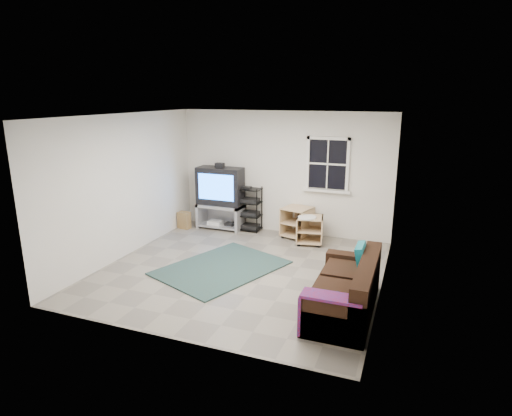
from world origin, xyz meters
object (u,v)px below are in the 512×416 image
at_px(av_rack, 250,212).
at_px(side_table_left, 298,221).
at_px(side_table_right, 310,227).
at_px(sofa, 346,292).
at_px(tv_unit, 220,193).

distance_m(av_rack, side_table_left, 1.12).
bearing_deg(side_table_right, av_rack, 166.21).
bearing_deg(sofa, side_table_right, 114.15).
bearing_deg(side_table_right, tv_unit, 172.51).
distance_m(tv_unit, sofa, 4.37).
bearing_deg(av_rack, tv_unit, -173.50).
height_order(av_rack, sofa, av_rack).
height_order(side_table_right, sofa, sofa).
height_order(tv_unit, side_table_left, tv_unit).
distance_m(tv_unit, av_rack, 0.78).
distance_m(av_rack, side_table_right, 1.48).
relative_size(av_rack, side_table_right, 1.65).
xyz_separation_m(tv_unit, side_table_right, (2.10, -0.28, -0.49)).
height_order(av_rack, side_table_left, av_rack).
xyz_separation_m(tv_unit, side_table_left, (1.78, 0.02, -0.47)).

